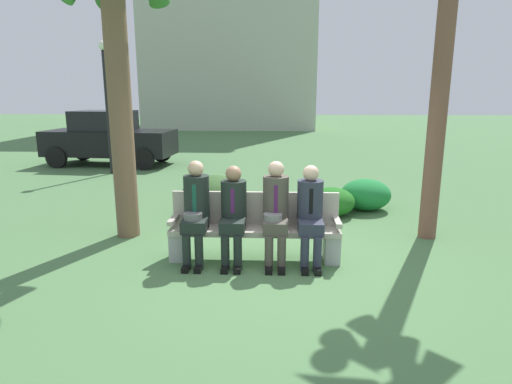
{
  "coord_description": "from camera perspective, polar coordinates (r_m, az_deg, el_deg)",
  "views": [
    {
      "loc": [
        -0.01,
        -5.47,
        2.22
      ],
      "look_at": [
        -0.28,
        0.47,
        0.85
      ],
      "focal_mm": 30.38,
      "sensor_mm": 36.0,
      "label": 1
    }
  ],
  "objects": [
    {
      "name": "seated_man_centerleft",
      "position": [
        5.7,
        -3.02,
        -2.31
      ],
      "size": [
        0.34,
        0.72,
        1.29
      ],
      "color": "#1E2823",
      "rests_on": "ground"
    },
    {
      "name": "shrub_far_lawn",
      "position": [
        8.07,
        9.93,
        -1.27
      ],
      "size": [
        0.84,
        0.77,
        0.53
      ],
      "primitive_type": "ellipsoid",
      "color": "#226B1F",
      "rests_on": "ground"
    },
    {
      "name": "ground_plane",
      "position": [
        5.9,
        2.53,
        -9.12
      ],
      "size": [
        80.0,
        80.0,
        0.0
      ],
      "primitive_type": "plane",
      "color": "#4A7445"
    },
    {
      "name": "parked_car_near",
      "position": [
        14.31,
        -18.8,
        6.73
      ],
      "size": [
        4.01,
        1.97,
        1.68
      ],
      "color": "black",
      "rests_on": "ground"
    },
    {
      "name": "shrub_mid_lawn",
      "position": [
        8.61,
        14.24,
        -0.32
      ],
      "size": [
        0.96,
        0.88,
        0.6
      ],
      "primitive_type": "ellipsoid",
      "color": "#1E7D37",
      "rests_on": "ground"
    },
    {
      "name": "park_bench",
      "position": [
        5.88,
        -0.15,
        -4.69
      ],
      "size": [
        2.27,
        0.44,
        0.9
      ],
      "color": "#B7AD9E",
      "rests_on": "ground"
    },
    {
      "name": "seated_man_centerright",
      "position": [
        5.66,
        2.59,
        -2.09
      ],
      "size": [
        0.34,
        0.72,
        1.35
      ],
      "color": "#4C473D",
      "rests_on": "ground"
    },
    {
      "name": "street_lamp",
      "position": [
        12.65,
        -19.1,
        12.09
      ],
      "size": [
        0.24,
        0.24,
        3.56
      ],
      "color": "black",
      "rests_on": "ground"
    },
    {
      "name": "seated_man_rightmost",
      "position": [
        5.69,
        7.17,
        -2.35
      ],
      "size": [
        0.34,
        0.72,
        1.3
      ],
      "color": "#2D3342",
      "rests_on": "ground"
    },
    {
      "name": "building_backdrop",
      "position": [
        29.6,
        -3.24,
        21.91
      ],
      "size": [
        10.92,
        7.17,
        13.64
      ],
      "color": "#B5BCA7",
      "rests_on": "ground"
    },
    {
      "name": "shrub_near_bench",
      "position": [
        7.98,
        -5.57,
        -0.47
      ],
      "size": [
        1.2,
        1.1,
        0.75
      ],
      "primitive_type": "ellipsoid",
      "color": "#35592A",
      "rests_on": "ground"
    },
    {
      "name": "palm_tree_tall",
      "position": [
        6.97,
        -18.08,
        21.2
      ],
      "size": [
        1.82,
        1.88,
        4.84
      ],
      "color": "brown",
      "rests_on": "ground"
    },
    {
      "name": "seated_man_leftmost",
      "position": [
        5.76,
        -7.95,
        -1.96
      ],
      "size": [
        0.34,
        0.72,
        1.35
      ],
      "color": "#1E2823",
      "rests_on": "ground"
    }
  ]
}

